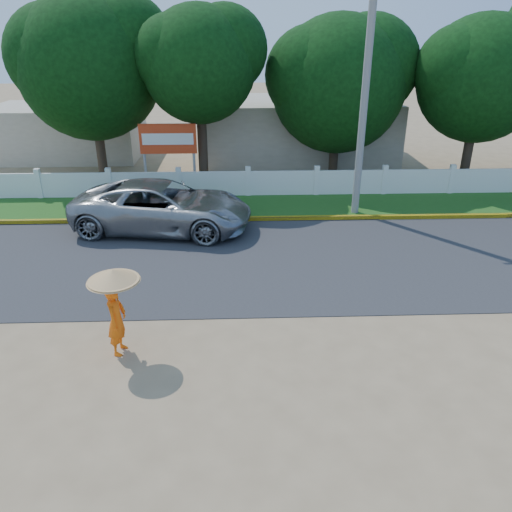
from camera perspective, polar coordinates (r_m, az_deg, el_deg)
The scene contains 12 objects.
ground at distance 12.02m, azimuth 0.37°, elevation -9.66°, with size 120.00×120.00×0.00m, color #9E8460.
road at distance 15.93m, azimuth -0.34°, elevation -0.45°, with size 60.00×7.00×0.02m, color #38383A.
grass_verge at distance 20.80m, azimuth -0.81°, elevation 5.73°, with size 60.00×3.50×0.03m, color #2D601E.
curb at distance 19.17m, azimuth -0.68°, elevation 4.26°, with size 40.00×0.18×0.16m, color yellow.
fence at distance 22.01m, azimuth -0.91°, elevation 8.28°, with size 40.00×0.10×1.10m, color silver.
building_near at distance 28.59m, azimuth 4.95°, elevation 14.20°, with size 10.00×6.00×3.20m, color #B7AD99.
building_far at distance 30.92m, azimuth -20.69°, elevation 13.18°, with size 8.00×5.00×2.80m, color #B7AD99.
utility_pole at distance 19.43m, azimuth 12.33°, elevation 17.49°, with size 0.28×0.28×9.03m, color gray.
vehicle at distance 18.38m, azimuth -10.61°, elevation 5.58°, with size 2.94×6.38×1.77m, color #929699.
monk_with_parasol at distance 11.36m, azimuth -15.82°, elevation -4.81°, with size 1.15×1.15×2.10m.
billboard at distance 22.89m, azimuth -10.01°, elevation 12.66°, with size 2.50×0.13×2.95m.
tree_row at distance 24.69m, azimuth 12.31°, elevation 20.52°, with size 29.37×7.34×9.67m.
Camera 1 is at (-0.45, -9.90, 6.79)m, focal length 35.00 mm.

